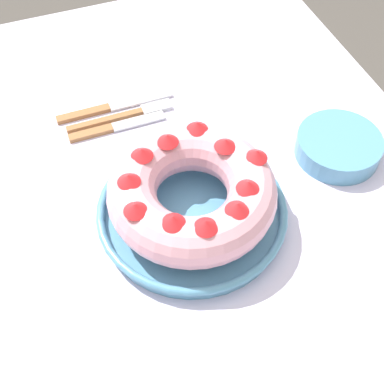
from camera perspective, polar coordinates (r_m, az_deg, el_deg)
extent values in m
cube|color=silver|center=(0.80, -1.33, -5.04)|extent=(1.24, 0.91, 0.03)
cylinder|color=brown|center=(1.52, 5.66, 7.61)|extent=(0.06, 0.06, 0.74)
cylinder|color=#518EB2|center=(0.80, 0.00, -2.54)|extent=(0.27, 0.27, 0.01)
torus|color=#518EB2|center=(0.78, 0.00, -1.86)|extent=(0.28, 0.28, 0.01)
torus|color=#E09EAD|center=(0.75, 0.00, 0.00)|extent=(0.24, 0.24, 0.07)
cone|color=red|center=(0.76, 3.59, 5.22)|extent=(0.04, 0.04, 0.01)
cone|color=red|center=(0.78, 0.56, 7.08)|extent=(0.04, 0.04, 0.01)
cone|color=red|center=(0.76, -2.64, 5.71)|extent=(0.05, 0.05, 0.01)
cone|color=red|center=(0.75, -5.39, 4.21)|extent=(0.05, 0.05, 0.01)
cone|color=red|center=(0.72, -6.78, 1.43)|extent=(0.03, 0.03, 0.01)
cone|color=red|center=(0.69, -6.07, -1.68)|extent=(0.03, 0.03, 0.01)
cone|color=red|center=(0.67, -2.02, -3.00)|extent=(0.04, 0.04, 0.01)
cone|color=red|center=(0.67, 1.50, -3.48)|extent=(0.04, 0.04, 0.01)
cone|color=red|center=(0.69, 4.85, -1.61)|extent=(0.04, 0.04, 0.01)
cone|color=red|center=(0.71, 6.01, 0.72)|extent=(0.04, 0.04, 0.01)
cone|color=red|center=(0.75, 6.90, 4.01)|extent=(0.04, 0.04, 0.01)
cube|color=#936038|center=(0.95, -9.26, 7.55)|extent=(0.01, 0.14, 0.01)
cube|color=silver|center=(0.96, -3.80, 9.01)|extent=(0.02, 0.05, 0.01)
cube|color=#936038|center=(0.96, -11.50, 8.14)|extent=(0.02, 0.09, 0.01)
cube|color=silver|center=(0.98, -5.48, 9.77)|extent=(0.02, 0.12, 0.00)
cube|color=#936038|center=(0.93, -10.73, 6.15)|extent=(0.02, 0.08, 0.01)
cube|color=silver|center=(0.94, -5.73, 7.53)|extent=(0.02, 0.09, 0.00)
cylinder|color=#518EB2|center=(0.90, 15.34, 4.72)|extent=(0.14, 0.14, 0.04)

